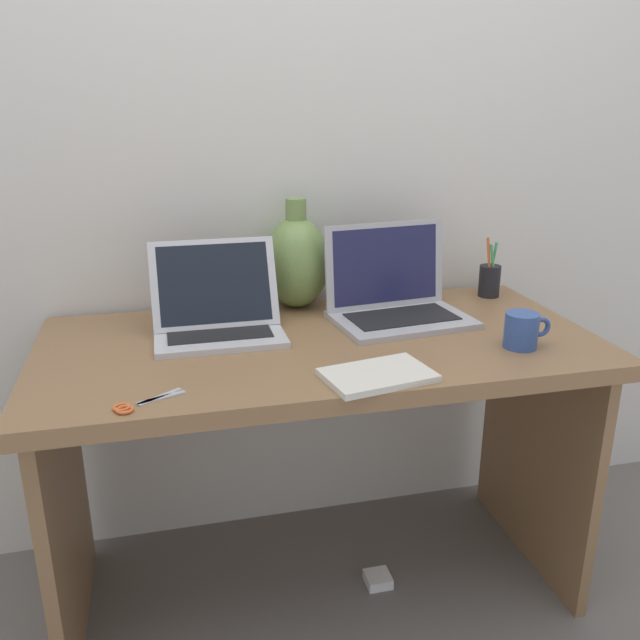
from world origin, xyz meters
TOP-DOWN VIEW (x-y plane):
  - ground_plane at (0.00, 0.00)m, footprint 6.00×6.00m
  - back_wall at (0.00, 0.38)m, footprint 4.40×0.04m
  - desk at (0.00, 0.00)m, footprint 1.36×0.67m
  - laptop_left at (-0.24, 0.10)m, footprint 0.32×0.24m
  - laptop_right at (0.23, 0.12)m, footprint 0.38×0.28m
  - green_vase at (0.00, 0.28)m, footprint 0.18×0.18m
  - notebook_stack at (0.06, -0.26)m, footprint 0.25×0.19m
  - coffee_mug at (0.45, -0.17)m, footprint 0.12×0.08m
  - pen_cup at (0.58, 0.24)m, footprint 0.06×0.06m
  - scissors at (-0.43, -0.27)m, footprint 0.14×0.10m
  - power_brick at (0.16, -0.04)m, footprint 0.07×0.07m

SIDE VIEW (x-z plane):
  - ground_plane at x=0.00m, z-range 0.00..0.00m
  - power_brick at x=0.16m, z-range 0.00..0.03m
  - desk at x=0.00m, z-range 0.20..0.94m
  - scissors at x=-0.43m, z-range 0.74..0.75m
  - notebook_stack at x=0.06m, z-range 0.74..0.76m
  - coffee_mug at x=0.45m, z-range 0.74..0.83m
  - pen_cup at x=0.58m, z-range 0.70..0.88m
  - laptop_left at x=-0.24m, z-range 0.69..0.91m
  - laptop_right at x=0.23m, z-range 0.68..0.93m
  - green_vase at x=0.00m, z-range 0.72..1.03m
  - back_wall at x=0.00m, z-range 0.00..2.40m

